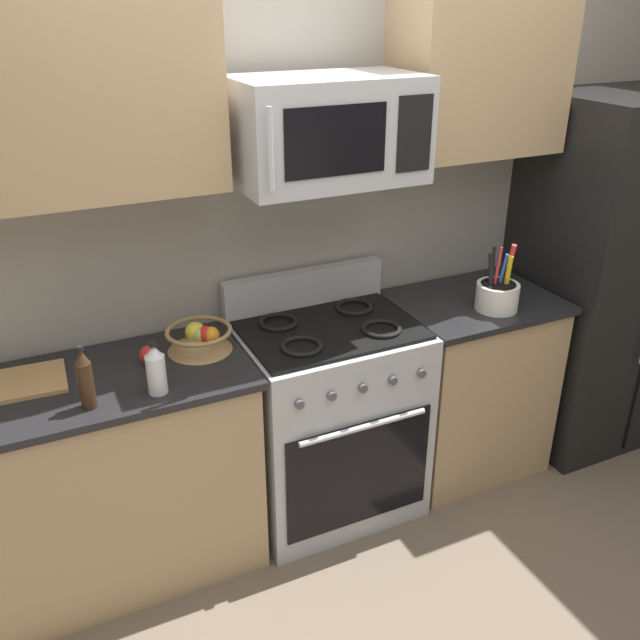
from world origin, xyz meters
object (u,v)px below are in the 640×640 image
refrigerator (604,276)px  apple_loose (149,355)px  utensil_crock (497,294)px  bottle_vinegar (156,370)px  bottle_soy (86,380)px  microwave (327,130)px  fruit_basket (200,338)px  cutting_board (21,383)px  range_oven (329,417)px

refrigerator → apple_loose: 2.30m
utensil_crock → apple_loose: 1.54m
apple_loose → bottle_vinegar: 0.23m
bottle_soy → microwave: bearing=11.5°
microwave → fruit_basket: size_ratio=2.67×
cutting_board → range_oven: bearing=-3.7°
fruit_basket → apple_loose: fruit_basket is taller
refrigerator → utensil_crock: (-0.77, -0.11, 0.08)m
microwave → bottle_vinegar: microwave is taller
utensil_crock → bottle_soy: (-1.78, -0.05, 0.04)m
microwave → cutting_board: bearing=177.4°
utensil_crock → bottle_vinegar: size_ratio=1.53×
utensil_crock → cutting_board: utensil_crock is taller
bottle_soy → utensil_crock: bearing=1.7°
fruit_basket → apple_loose: (-0.21, -0.03, -0.02)m
apple_loose → cutting_board: bearing=174.5°
refrigerator → bottle_soy: refrigerator is taller
utensil_crock → cutting_board: (-1.99, 0.21, -0.06)m
apple_loose → bottle_soy: bottle_soy is taller
refrigerator → apple_loose: refrigerator is taller
microwave → utensil_crock: size_ratio=2.32×
apple_loose → bottle_vinegar: bottle_vinegar is taller
fruit_basket → bottle_soy: 0.53m
range_oven → apple_loose: 0.89m
cutting_board → bottle_soy: (0.20, -0.26, 0.10)m
range_oven → utensil_crock: bearing=-9.2°
fruit_basket → bottle_vinegar: size_ratio=1.33×
bottle_soy → apple_loose: bearing=39.8°
apple_loose → bottle_soy: (-0.26, -0.22, 0.07)m
range_oven → bottle_soy: bottle_soy is taller
range_oven → apple_loose: range_oven is taller
utensil_crock → apple_loose: utensil_crock is taller
utensil_crock → refrigerator: bearing=8.0°
refrigerator → bottle_soy: bearing=-176.4°
range_oven → microwave: bearing=90.1°
range_oven → bottle_vinegar: bottle_vinegar is taller
utensil_crock → bottle_soy: 1.79m
apple_loose → bottle_vinegar: (-0.02, -0.22, 0.05)m
bottle_soy → bottle_vinegar: (0.24, -0.00, -0.02)m
range_oven → refrigerator: (1.55, -0.02, 0.42)m
range_oven → bottle_vinegar: 0.95m
range_oven → fruit_basket: bearing=173.4°
utensil_crock → bottle_soy: utensil_crock is taller
refrigerator → microwave: size_ratio=2.52×
microwave → bottle_soy: (-1.01, -0.21, -0.72)m
bottle_soy → refrigerator: bearing=3.6°
refrigerator → fruit_basket: size_ratio=6.75×
range_oven → fruit_basket: (-0.54, 0.06, 0.49)m
utensil_crock → fruit_basket: bearing=171.8°
microwave → bottle_vinegar: (-0.77, -0.21, -0.74)m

